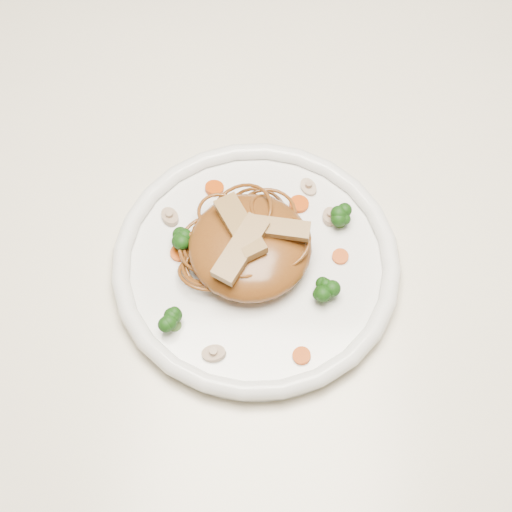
{
  "coord_description": "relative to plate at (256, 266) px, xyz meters",
  "views": [
    {
      "loc": [
        0.01,
        -0.43,
        1.46
      ],
      "look_at": [
        -0.02,
        -0.06,
        0.78
      ],
      "focal_mm": 51.13,
      "sensor_mm": 36.0,
      "label": 1
    }
  ],
  "objects": [
    {
      "name": "ground",
      "position": [
        0.02,
        0.06,
        -0.76
      ],
      "size": [
        4.0,
        4.0,
        0.0
      ],
      "primitive_type": "plane",
      "color": "brown",
      "rests_on": "ground"
    },
    {
      "name": "table",
      "position": [
        0.02,
        0.06,
        -0.11
      ],
      "size": [
        1.2,
        0.8,
        0.75
      ],
      "color": "beige",
      "rests_on": "ground"
    },
    {
      "name": "plate",
      "position": [
        0.0,
        0.0,
        0.0
      ],
      "size": [
        0.31,
        0.31,
        0.02
      ],
      "primitive_type": "cylinder",
      "rotation": [
        0.0,
        0.0,
        0.01
      ],
      "color": "white",
      "rests_on": "table"
    },
    {
      "name": "noodle_mound",
      "position": [
        -0.01,
        0.01,
        0.03
      ],
      "size": [
        0.15,
        0.15,
        0.04
      ],
      "primitive_type": "ellipsoid",
      "rotation": [
        0.0,
        0.0,
        0.12
      ],
      "color": "brown",
      "rests_on": "plate"
    },
    {
      "name": "chicken_a",
      "position": [
        0.02,
        0.02,
        0.06
      ],
      "size": [
        0.06,
        0.03,
        0.01
      ],
      "primitive_type": "cube",
      "rotation": [
        0.0,
        0.0,
        -0.08
      ],
      "color": "#9D7C4A",
      "rests_on": "noodle_mound"
    },
    {
      "name": "chicken_b",
      "position": [
        -0.02,
        0.01,
        0.06
      ],
      "size": [
        0.06,
        0.08,
        0.01
      ],
      "primitive_type": "cube",
      "rotation": [
        0.0,
        0.0,
        2.13
      ],
      "color": "#9D7C4A",
      "rests_on": "noodle_mound"
    },
    {
      "name": "chicken_c",
      "position": [
        -0.01,
        -0.01,
        0.06
      ],
      "size": [
        0.06,
        0.08,
        0.01
      ],
      "primitive_type": "cube",
      "rotation": [
        0.0,
        0.0,
        4.27
      ],
      "color": "#9D7C4A",
      "rests_on": "noodle_mound"
    },
    {
      "name": "broccoli_0",
      "position": [
        0.09,
        0.06,
        0.02
      ],
      "size": [
        0.03,
        0.03,
        0.03
      ],
      "primitive_type": null,
      "rotation": [
        0.0,
        0.0,
        -0.25
      ],
      "color": "#17430D",
      "rests_on": "plate"
    },
    {
      "name": "broccoli_1",
      "position": [
        -0.08,
        0.01,
        0.02
      ],
      "size": [
        0.03,
        0.03,
        0.03
      ],
      "primitive_type": null,
      "rotation": [
        0.0,
        0.0,
        0.26
      ],
      "color": "#17430D",
      "rests_on": "plate"
    },
    {
      "name": "broccoli_2",
      "position": [
        -0.08,
        -0.08,
        0.02
      ],
      "size": [
        0.03,
        0.03,
        0.03
      ],
      "primitive_type": null,
      "rotation": [
        0.0,
        0.0,
        -0.27
      ],
      "color": "#17430D",
      "rests_on": "plate"
    },
    {
      "name": "broccoli_3",
      "position": [
        0.07,
        -0.03,
        0.02
      ],
      "size": [
        0.03,
        0.03,
        0.03
      ],
      "primitive_type": null,
      "rotation": [
        0.0,
        0.0,
        -0.41
      ],
      "color": "#17430D",
      "rests_on": "plate"
    },
    {
      "name": "carrot_0",
      "position": [
        0.04,
        0.08,
        0.01
      ],
      "size": [
        0.03,
        0.03,
        0.0
      ],
      "primitive_type": "cylinder",
      "rotation": [
        0.0,
        0.0,
        -0.21
      ],
      "color": "#B94206",
      "rests_on": "plate"
    },
    {
      "name": "carrot_1",
      "position": [
        -0.08,
        0.0,
        0.01
      ],
      "size": [
        0.02,
        0.02,
        0.0
      ],
      "primitive_type": "cylinder",
      "rotation": [
        0.0,
        0.0,
        -0.3
      ],
      "color": "#B94206",
      "rests_on": "plate"
    },
    {
      "name": "carrot_2",
      "position": [
        0.09,
        0.01,
        0.01
      ],
      "size": [
        0.02,
        0.02,
        0.0
      ],
      "primitive_type": "cylinder",
      "rotation": [
        0.0,
        0.0,
        0.28
      ],
      "color": "#B94206",
      "rests_on": "plate"
    },
    {
      "name": "carrot_3",
      "position": [
        -0.06,
        0.09,
        0.01
      ],
      "size": [
        0.03,
        0.03,
        0.0
      ],
      "primitive_type": "cylinder",
      "rotation": [
        0.0,
        0.0,
        0.29
      ],
      "color": "#B94206",
      "rests_on": "plate"
    },
    {
      "name": "carrot_4",
      "position": [
        0.05,
        -0.1,
        0.01
      ],
      "size": [
        0.02,
        0.02,
        0.0
      ],
      "primitive_type": "cylinder",
      "rotation": [
        0.0,
        0.0,
        -0.01
      ],
      "color": "#B94206",
      "rests_on": "plate"
    },
    {
      "name": "mushroom_0",
      "position": [
        -0.03,
        -0.11,
        0.01
      ],
      "size": [
        0.03,
        0.03,
        0.01
      ],
      "primitive_type": "cylinder",
      "rotation": [
        0.0,
        0.0,
        0.2
      ],
      "color": "#C1AD91",
      "rests_on": "plate"
    },
    {
      "name": "mushroom_1",
      "position": [
        0.08,
        0.06,
        0.01
      ],
      "size": [
        0.02,
        0.02,
        0.01
      ],
      "primitive_type": "cylinder",
      "rotation": [
        0.0,
        0.0,
        1.58
      ],
      "color": "#C1AD91",
      "rests_on": "plate"
    },
    {
      "name": "mushroom_2",
      "position": [
        -0.1,
        0.05,
        0.01
      ],
      "size": [
        0.03,
        0.03,
        0.01
      ],
      "primitive_type": "cylinder",
      "rotation": [
        0.0,
        0.0,
        -0.98
      ],
      "color": "#C1AD91",
      "rests_on": "plate"
    },
    {
      "name": "mushroom_3",
      "position": [
        0.05,
        0.1,
        0.01
      ],
      "size": [
        0.03,
        0.03,
        0.01
      ],
      "primitive_type": "cylinder",
      "rotation": [
        0.0,
        0.0,
        2.2
      ],
      "color": "#C1AD91",
      "rests_on": "plate"
    }
  ]
}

